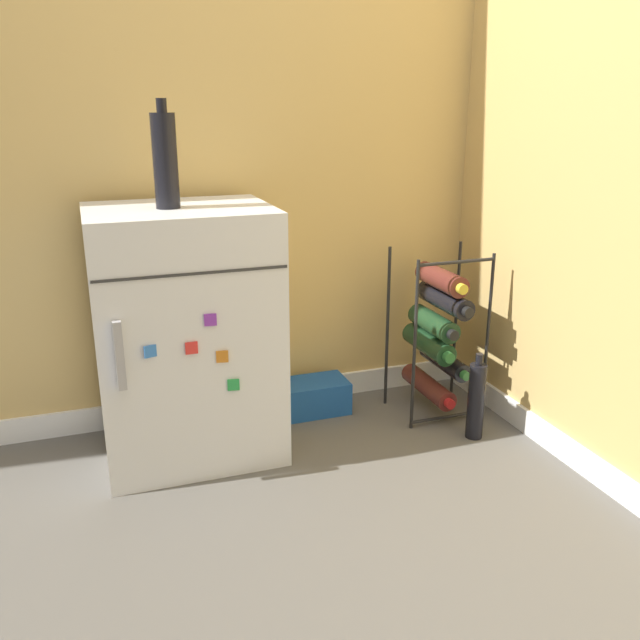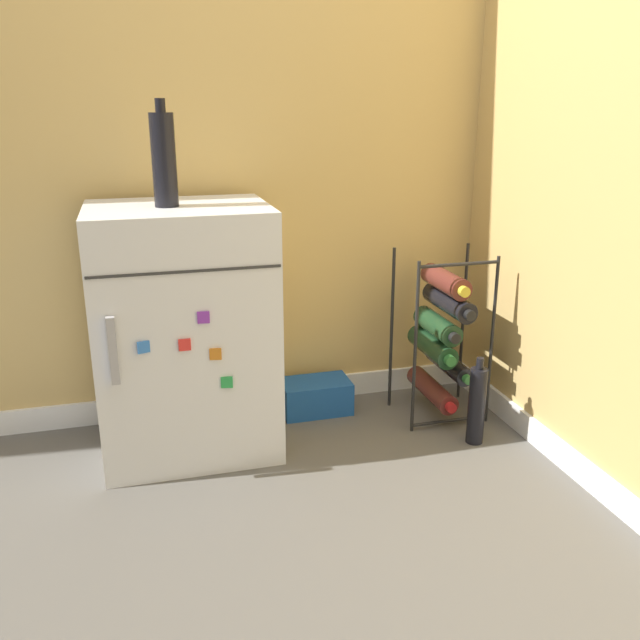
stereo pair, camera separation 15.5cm
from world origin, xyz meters
The scene contains 7 objects.
ground_plane centered at (0.00, 0.00, 0.00)m, with size 14.00×14.00×0.00m, color #56544F.
wall_back centered at (0.00, 0.71, 1.24)m, with size 6.67×0.07×2.50m.
mini_fridge centered at (-0.31, 0.42, 0.41)m, with size 0.57×0.47×0.82m.
wine_rack centered at (0.61, 0.42, 0.31)m, with size 0.31×0.33×0.63m.
soda_box centered at (0.17, 0.56, 0.06)m, with size 0.26×0.16×0.12m.
fridge_top_bottle centered at (-0.34, 0.41, 0.97)m, with size 0.07×0.07×0.32m.
loose_bottle_floor centered at (0.64, 0.18, 0.14)m, with size 0.06×0.06×0.31m.
Camera 2 is at (-0.45, -1.72, 1.13)m, focal length 38.00 mm.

